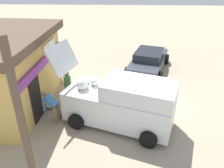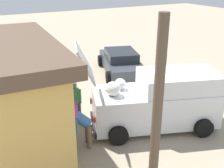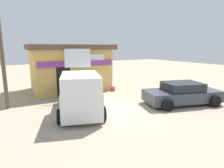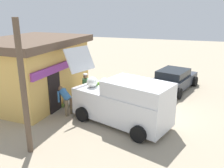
{
  "view_description": "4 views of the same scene",
  "coord_description": "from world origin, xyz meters",
  "px_view_note": "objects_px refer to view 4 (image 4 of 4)",
  "views": [
    {
      "loc": [
        -9.25,
        0.45,
        5.9
      ],
      "look_at": [
        0.42,
        0.79,
        0.83
      ],
      "focal_mm": 36.65,
      "sensor_mm": 36.0,
      "label": 1
    },
    {
      "loc": [
        -8.39,
        5.88,
        5.24
      ],
      "look_at": [
        0.23,
        1.24,
        1.18
      ],
      "focal_mm": 43.49,
      "sensor_mm": 36.0,
      "label": 2
    },
    {
      "loc": [
        -4.91,
        -8.34,
        3.26
      ],
      "look_at": [
        0.55,
        0.73,
        1.17
      ],
      "focal_mm": 30.38,
      "sensor_mm": 36.0,
      "label": 3
    },
    {
      "loc": [
        -10.86,
        -2.19,
        4.85
      ],
      "look_at": [
        0.08,
        1.38,
        1.24
      ],
      "focal_mm": 38.44,
      "sensor_mm": 36.0,
      "label": 4
    }
  ],
  "objects_px": {
    "delivery_van": "(124,102)",
    "vendor_standing": "(86,87)",
    "storefront_bar": "(34,69)",
    "parked_sedan": "(173,80)",
    "paint_bucket": "(92,87)",
    "customer_bending": "(66,98)",
    "unloaded_banana_pile": "(68,101)"
  },
  "relations": [
    {
      "from": "storefront_bar",
      "to": "vendor_standing",
      "type": "xyz_separation_m",
      "value": [
        0.35,
        -2.84,
        -0.81
      ]
    },
    {
      "from": "storefront_bar",
      "to": "customer_bending",
      "type": "xyz_separation_m",
      "value": [
        -1.21,
        -2.49,
        -0.92
      ]
    },
    {
      "from": "customer_bending",
      "to": "paint_bucket",
      "type": "distance_m",
      "value": 3.78
    },
    {
      "from": "customer_bending",
      "to": "storefront_bar",
      "type": "bearing_deg",
      "value": 64.13
    },
    {
      "from": "unloaded_banana_pile",
      "to": "paint_bucket",
      "type": "distance_m",
      "value": 2.67
    },
    {
      "from": "delivery_van",
      "to": "vendor_standing",
      "type": "relative_size",
      "value": 3.14
    },
    {
      "from": "delivery_van",
      "to": "parked_sedan",
      "type": "relative_size",
      "value": 1.12
    },
    {
      "from": "delivery_van",
      "to": "paint_bucket",
      "type": "bearing_deg",
      "value": 39.25
    },
    {
      "from": "storefront_bar",
      "to": "unloaded_banana_pile",
      "type": "distance_m",
      "value": 2.54
    },
    {
      "from": "customer_bending",
      "to": "vendor_standing",
      "type": "bearing_deg",
      "value": -12.56
    },
    {
      "from": "storefront_bar",
      "to": "parked_sedan",
      "type": "distance_m",
      "value": 8.29
    },
    {
      "from": "storefront_bar",
      "to": "parked_sedan",
      "type": "height_order",
      "value": "storefront_bar"
    },
    {
      "from": "delivery_van",
      "to": "vendor_standing",
      "type": "bearing_deg",
      "value": 56.57
    },
    {
      "from": "parked_sedan",
      "to": "unloaded_banana_pile",
      "type": "xyz_separation_m",
      "value": [
        -4.39,
        5.01,
        -0.38
      ]
    },
    {
      "from": "unloaded_banana_pile",
      "to": "storefront_bar",
      "type": "bearing_deg",
      "value": 85.39
    },
    {
      "from": "delivery_van",
      "to": "unloaded_banana_pile",
      "type": "xyz_separation_m",
      "value": [
        1.16,
        3.34,
        -0.79
      ]
    },
    {
      "from": "storefront_bar",
      "to": "parked_sedan",
      "type": "bearing_deg",
      "value": -59.03
    },
    {
      "from": "parked_sedan",
      "to": "customer_bending",
      "type": "relative_size",
      "value": 3.38
    },
    {
      "from": "parked_sedan",
      "to": "unloaded_banana_pile",
      "type": "height_order",
      "value": "parked_sedan"
    },
    {
      "from": "storefront_bar",
      "to": "paint_bucket",
      "type": "relative_size",
      "value": 19.7
    },
    {
      "from": "paint_bucket",
      "to": "customer_bending",
      "type": "bearing_deg",
      "value": -176.17
    },
    {
      "from": "parked_sedan",
      "to": "customer_bending",
      "type": "height_order",
      "value": "customer_bending"
    },
    {
      "from": "delivery_van",
      "to": "paint_bucket",
      "type": "distance_m",
      "value": 5.02
    },
    {
      "from": "delivery_van",
      "to": "vendor_standing",
      "type": "distance_m",
      "value": 3.04
    },
    {
      "from": "vendor_standing",
      "to": "unloaded_banana_pile",
      "type": "bearing_deg",
      "value": 122.27
    },
    {
      "from": "parked_sedan",
      "to": "vendor_standing",
      "type": "relative_size",
      "value": 2.8
    },
    {
      "from": "storefront_bar",
      "to": "customer_bending",
      "type": "distance_m",
      "value": 2.92
    },
    {
      "from": "delivery_van",
      "to": "parked_sedan",
      "type": "distance_m",
      "value": 5.81
    },
    {
      "from": "unloaded_banana_pile",
      "to": "paint_bucket",
      "type": "height_order",
      "value": "unloaded_banana_pile"
    },
    {
      "from": "delivery_van",
      "to": "storefront_bar",
      "type": "bearing_deg",
      "value": 76.13
    },
    {
      "from": "vendor_standing",
      "to": "paint_bucket",
      "type": "relative_size",
      "value": 5.23
    },
    {
      "from": "delivery_van",
      "to": "parked_sedan",
      "type": "xyz_separation_m",
      "value": [
        5.55,
        -1.67,
        -0.42
      ]
    }
  ]
}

